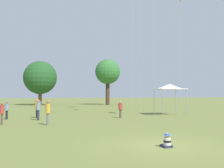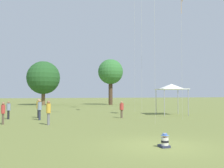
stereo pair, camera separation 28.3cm
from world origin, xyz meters
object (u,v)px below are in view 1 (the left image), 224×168
at_px(person_standing_2, 120,108).
at_px(distant_tree_0, 40,78).
at_px(seated_toddler, 167,141).
at_px(distant_tree_1, 108,72).
at_px(person_standing_5, 37,107).
at_px(person_standing_7, 7,109).
at_px(person_standing_1, 2,111).
at_px(person_standing_3, 38,108).
at_px(canopy_tent, 170,87).
at_px(person_standing_0, 48,110).

distance_m(person_standing_2, distant_tree_0, 33.23).
height_order(seated_toddler, distant_tree_1, distant_tree_1).
bearing_deg(person_standing_5, person_standing_7, -6.83).
bearing_deg(person_standing_7, distant_tree_1, -5.46).
distance_m(person_standing_1, person_standing_7, 4.20).
relative_size(seated_toddler, person_standing_2, 0.39).
height_order(person_standing_3, canopy_tent, canopy_tent).
bearing_deg(person_standing_0, canopy_tent, -163.31).
bearing_deg(person_standing_7, person_standing_3, -94.68).
xyz_separation_m(person_standing_1, distant_tree_1, (18.69, 31.21, 5.85)).
relative_size(person_standing_3, person_standing_5, 0.99).
xyz_separation_m(person_standing_2, person_standing_7, (-9.92, 2.05, 0.03)).
height_order(seated_toddler, canopy_tent, canopy_tent).
relative_size(seated_toddler, distant_tree_0, 0.07).
xyz_separation_m(person_standing_1, person_standing_7, (0.16, 4.20, -0.05)).
relative_size(person_standing_0, person_standing_2, 1.13).
bearing_deg(person_standing_3, distant_tree_1, -167.96).
relative_size(seated_toddler, person_standing_3, 0.34).
relative_size(person_standing_3, canopy_tent, 0.53).
bearing_deg(person_standing_5, person_standing_1, 41.91).
distance_m(person_standing_0, distant_tree_1, 36.64).
xyz_separation_m(person_standing_0, canopy_tent, (13.27, 5.14, 1.93)).
height_order(seated_toddler, person_standing_7, person_standing_7).
relative_size(person_standing_0, person_standing_1, 1.08).
distance_m(person_standing_1, person_standing_3, 3.69).
distance_m(canopy_tent, distant_tree_0, 33.02).
distance_m(seated_toddler, distant_tree_0, 46.13).
distance_m(person_standing_0, person_standing_5, 6.14).
distance_m(person_standing_0, person_standing_3, 3.95).
bearing_deg(person_standing_3, distant_tree_0, -143.43).
xyz_separation_m(person_standing_7, distant_tree_1, (18.53, 27.01, 5.90)).
distance_m(seated_toddler, person_standing_3, 14.25).
distance_m(person_standing_2, person_standing_7, 10.13).
relative_size(person_standing_0, distant_tree_0, 0.19).
bearing_deg(person_standing_2, seated_toddler, -71.85).
height_order(person_standing_0, person_standing_1, person_standing_0).
distance_m(person_standing_2, distant_tree_1, 30.89).
relative_size(person_standing_0, person_standing_3, 1.00).
height_order(person_standing_0, distant_tree_1, distant_tree_1).
bearing_deg(distant_tree_1, person_standing_2, -106.49).
height_order(person_standing_7, distant_tree_1, distant_tree_1).
bearing_deg(seated_toddler, canopy_tent, 59.06).
bearing_deg(person_standing_1, person_standing_3, 48.26).
xyz_separation_m(person_standing_2, person_standing_3, (-7.37, 0.35, 0.14)).
height_order(person_standing_1, distant_tree_0, distant_tree_0).
relative_size(canopy_tent, distant_tree_1, 0.35).
height_order(person_standing_1, distant_tree_1, distant_tree_1).
bearing_deg(distant_tree_0, person_standing_2, -81.60).
relative_size(person_standing_0, distant_tree_1, 0.18).
distance_m(person_standing_1, person_standing_5, 5.45).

